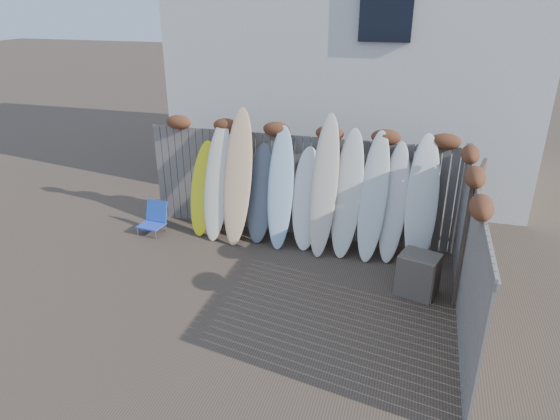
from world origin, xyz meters
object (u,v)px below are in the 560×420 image
(lattice_panel, at_px, (470,231))
(surfboard_0, at_px, (203,189))
(wooden_crate, at_px, (418,274))
(beach_chair, at_px, (154,218))

(lattice_panel, height_order, surfboard_0, lattice_panel)
(wooden_crate, bearing_deg, surfboard_0, 164.23)
(beach_chair, height_order, wooden_crate, wooden_crate)
(wooden_crate, distance_m, lattice_panel, 1.05)
(wooden_crate, distance_m, surfboard_0, 4.37)
(lattice_panel, distance_m, surfboard_0, 4.93)
(surfboard_0, bearing_deg, lattice_panel, -2.79)
(wooden_crate, height_order, lattice_panel, lattice_panel)
(lattice_panel, xyz_separation_m, surfboard_0, (-4.87, 0.74, -0.09))
(beach_chair, bearing_deg, wooden_crate, -9.64)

